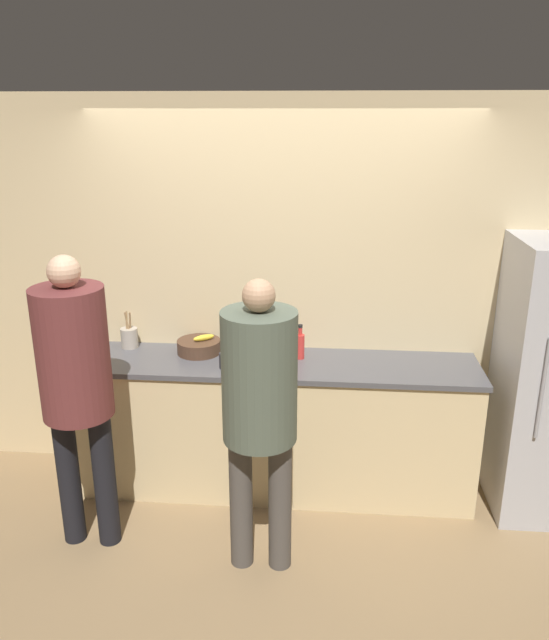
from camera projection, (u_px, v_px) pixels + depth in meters
name	position (u px, v px, depth m)	size (l,w,h in m)	color
ground_plane	(273.00, 513.00, 4.05)	(14.00, 14.00, 0.00)	#8C704C
wall_back	(281.00, 295.00, 4.23)	(5.20, 0.06, 2.60)	#D6BC8C
counter	(277.00, 424.00, 4.22)	(2.62, 0.60, 0.93)	beige
person_left	(75.00, 375.00, 3.46)	(0.40, 0.40, 1.77)	black
person_center	(260.00, 400.00, 3.28)	(0.40, 0.40, 1.70)	#4C4742
fruit_bowl	(199.00, 346.00, 4.19)	(0.29, 0.29, 0.13)	#4C3323
utensil_crock	(129.00, 337.00, 4.28)	(0.12, 0.12, 0.26)	#ADA393
bottle_red	(300.00, 345.00, 4.09)	(0.06, 0.06, 0.23)	red
bottle_green	(233.00, 346.00, 4.05)	(0.06, 0.06, 0.25)	#236033
cup_black	(226.00, 360.00, 3.95)	(0.08, 0.08, 0.10)	#28282D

